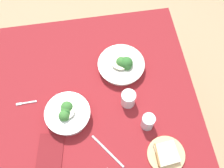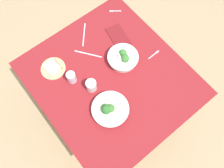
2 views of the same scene
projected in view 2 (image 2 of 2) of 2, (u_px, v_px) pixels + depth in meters
ground_plane at (111, 106)px, 2.38m from camera, size 6.00×6.00×0.00m
dining_table at (111, 84)px, 1.83m from camera, size 1.14×1.04×0.70m
broccoli_bowl_far at (110, 109)px, 1.61m from camera, size 0.26×0.26×0.09m
broccoli_bowl_near at (123, 58)px, 1.74m from camera, size 0.23×0.23×0.10m
bread_side_plate at (53, 68)px, 1.74m from camera, size 0.18×0.18×0.04m
water_glass_center at (71, 77)px, 1.68m from camera, size 0.06×0.06×0.10m
water_glass_side at (91, 86)px, 1.65m from camera, size 0.07×0.07×0.09m
fork_by_far_bowl at (154, 54)px, 1.80m from camera, size 0.01×0.11×0.00m
fork_by_near_bowl at (115, 11)px, 1.95m from camera, size 0.07×0.08×0.00m
table_knife_left at (84, 34)px, 1.86m from camera, size 0.17×0.15×0.00m
table_knife_right at (88, 54)px, 1.80m from camera, size 0.18×0.14×0.00m
napkin_folded_upper at (118, 36)px, 1.86m from camera, size 0.23×0.16×0.01m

